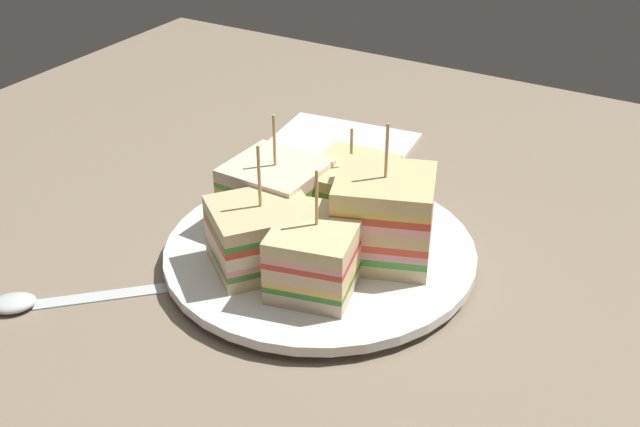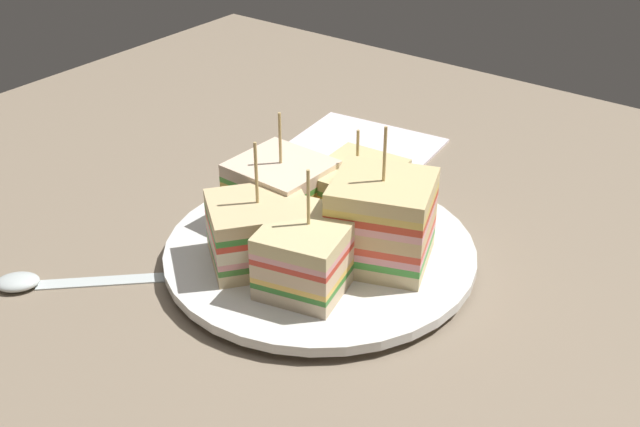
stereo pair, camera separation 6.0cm
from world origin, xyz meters
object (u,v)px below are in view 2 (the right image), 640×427
sandwich_wedge_1 (381,221)px  spoon (45,281)px  sandwich_wedge_4 (260,232)px  sandwich_wedge_2 (353,194)px  napkin (366,143)px  sandwich_wedge_0 (309,254)px  chip_pile (327,249)px  plate (320,252)px  sandwich_wedge_3 (282,193)px

sandwich_wedge_1 → spoon: sandwich_wedge_1 is taller
sandwich_wedge_1 → sandwich_wedge_4: 9.12cm
sandwich_wedge_2 → napkin: (-8.78, 15.17, -3.68)cm
sandwich_wedge_0 → chip_pile: bearing=-5.7°
plate → spoon: size_ratio=2.14×
sandwich_wedge_1 → spoon: (-19.46, -16.38, -4.49)cm
sandwich_wedge_1 → plate: bearing=-5.2°
chip_pile → sandwich_wedge_3: bearing=157.0°
spoon → sandwich_wedge_4: bearing=178.5°
plate → chip_pile: bearing=-40.5°
sandwich_wedge_3 → napkin: size_ratio=0.68×
sandwich_wedge_2 → sandwich_wedge_1: bearing=50.3°
spoon → napkin: spoon is taller
sandwich_wedge_3 → sandwich_wedge_4: (2.24, -5.40, -0.18)cm
plate → chip_pile: 3.17cm
sandwich_wedge_0 → sandwich_wedge_1: size_ratio=0.84×
sandwich_wedge_2 → napkin: 17.91cm
sandwich_wedge_1 → sandwich_wedge_2: (-5.05, 3.64, -0.94)cm
napkin → sandwich_wedge_2: bearing=-59.9°
sandwich_wedge_1 → napkin: sandwich_wedge_1 is taller
sandwich_wedge_0 → sandwich_wedge_4: bearing=75.3°
sandwich_wedge_2 → sandwich_wedge_4: sandwich_wedge_4 is taller
spoon → napkin: size_ratio=0.81×
sandwich_wedge_3 → chip_pile: 7.39cm
sandwich_wedge_4 → napkin: bearing=53.4°
plate → chip_pile: (1.93, -1.65, 1.90)cm
plate → sandwich_wedge_2: bearing=93.6°
sandwich_wedge_0 → sandwich_wedge_1: bearing=-37.0°
sandwich_wedge_1 → chip_pile: 4.55cm
plate → napkin: bearing=114.4°
plate → spoon: plate is taller
sandwich_wedge_3 → chip_pile: sandwich_wedge_3 is taller
sandwich_wedge_1 → sandwich_wedge_3: sandwich_wedge_1 is taller
chip_pile → napkin: chip_pile is taller
sandwich_wedge_0 → spoon: size_ratio=0.81×
sandwich_wedge_1 → sandwich_wedge_3: size_ratio=1.15×
plate → sandwich_wedge_1: 6.33cm
sandwich_wedge_0 → sandwich_wedge_4: 4.79cm
sandwich_wedge_1 → sandwich_wedge_3: bearing=-19.7°
plate → sandwich_wedge_4: (-2.51, -4.20, 3.09)cm
chip_pile → napkin: size_ratio=0.54×
sandwich_wedge_1 → spoon: bearing=20.0°
chip_pile → plate: bearing=139.5°
sandwich_wedge_0 → sandwich_wedge_2: sandwich_wedge_0 is taller
sandwich_wedge_0 → sandwich_wedge_4: (-4.79, 0.13, 0.00)cm
spoon → napkin: (5.62, 35.18, -0.14)cm
sandwich_wedge_2 → sandwich_wedge_3: bearing=-54.2°
plate → sandwich_wedge_3: bearing=165.9°
sandwich_wedge_1 → sandwich_wedge_3: 9.52cm
sandwich_wedge_0 → plate: bearing=14.6°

